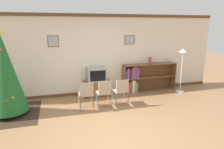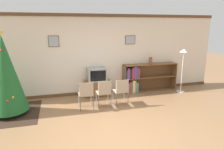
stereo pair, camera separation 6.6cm
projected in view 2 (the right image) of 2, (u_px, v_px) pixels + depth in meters
name	position (u px, v px, depth m)	size (l,w,h in m)	color
ground_plane	(115.00, 129.00, 4.60)	(24.00, 24.00, 0.00)	#936B47
wall_back	(94.00, 55.00, 6.75)	(9.07, 0.11, 2.70)	silver
area_rug	(11.00, 114.00, 5.41)	(1.48, 1.69, 0.01)	#332319
christmas_tree	(6.00, 74.00, 5.14)	(0.97, 0.97, 2.21)	maroon
tv_console	(97.00, 88.00, 6.75)	(0.83, 0.44, 0.52)	brown
television	(97.00, 74.00, 6.63)	(0.62, 0.43, 0.44)	#9E9E99
folding_chair_left	(86.00, 94.00, 5.58)	(0.40, 0.40, 0.82)	tan
folding_chair_center	(104.00, 92.00, 5.71)	(0.40, 0.40, 0.82)	tan
folding_chair_right	(121.00, 91.00, 5.85)	(0.40, 0.40, 0.82)	tan
bookshelf	(140.00, 78.00, 7.15)	(1.99, 0.36, 0.99)	brown
vase	(151.00, 61.00, 7.04)	(0.12, 0.12, 0.26)	brown
standing_lamp	(183.00, 59.00, 6.90)	(0.28, 0.28, 1.55)	silver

